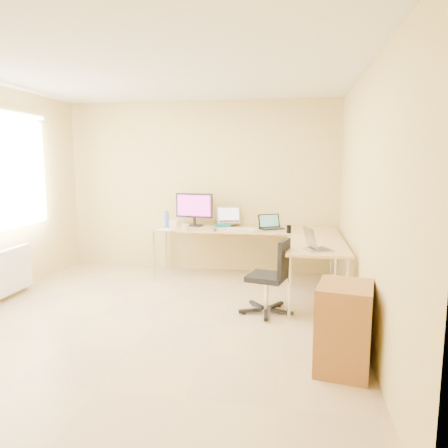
% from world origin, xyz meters
% --- Properties ---
extents(floor, '(4.50, 4.50, 0.00)m').
position_xyz_m(floor, '(0.00, 0.00, 0.00)').
color(floor, tan).
rests_on(floor, ground).
extents(ceiling, '(4.50, 4.50, 0.00)m').
position_xyz_m(ceiling, '(0.00, 0.00, 2.60)').
color(ceiling, white).
rests_on(ceiling, ground).
extents(wall_back, '(4.50, 0.00, 4.50)m').
position_xyz_m(wall_back, '(0.00, 2.25, 1.30)').
color(wall_back, '#CCBB70').
rests_on(wall_back, ground).
extents(wall_front, '(4.50, 0.00, 4.50)m').
position_xyz_m(wall_front, '(0.00, -2.25, 1.30)').
color(wall_front, '#CCBB70').
rests_on(wall_front, ground).
extents(wall_right, '(0.00, 4.50, 4.50)m').
position_xyz_m(wall_right, '(2.10, 0.00, 1.30)').
color(wall_right, '#CCBB70').
rests_on(wall_right, ground).
extents(desk_main, '(2.65, 0.70, 0.73)m').
position_xyz_m(desk_main, '(0.72, 1.85, 0.36)').
color(desk_main, tan).
rests_on(desk_main, ground).
extents(desk_return, '(0.70, 1.30, 0.73)m').
position_xyz_m(desk_return, '(1.70, 0.85, 0.36)').
color(desk_return, tan).
rests_on(desk_return, ground).
extents(monitor, '(0.60, 0.27, 0.50)m').
position_xyz_m(monitor, '(-0.04, 1.95, 0.98)').
color(monitor, black).
rests_on(monitor, desk_main).
extents(book_stack, '(0.28, 0.35, 0.05)m').
position_xyz_m(book_stack, '(0.37, 2.05, 0.76)').
color(book_stack, '#145A55').
rests_on(book_stack, desk_main).
extents(laptop_center, '(0.40, 0.34, 0.23)m').
position_xyz_m(laptop_center, '(0.47, 2.05, 0.89)').
color(laptop_center, '#AFAFAF').
rests_on(laptop_center, desk_main).
extents(laptop_black, '(0.41, 0.38, 0.21)m').
position_xyz_m(laptop_black, '(1.11, 1.86, 0.83)').
color(laptop_black, black).
rests_on(laptop_black, desk_main).
extents(keyboard, '(0.48, 0.20, 0.02)m').
position_xyz_m(keyboard, '(0.70, 1.74, 0.74)').
color(keyboard, silver).
rests_on(keyboard, desk_main).
extents(mouse, '(0.12, 0.10, 0.04)m').
position_xyz_m(mouse, '(0.87, 1.56, 0.75)').
color(mouse, silver).
rests_on(mouse, desk_main).
extents(mug, '(0.11, 0.11, 0.08)m').
position_xyz_m(mug, '(-0.07, 1.55, 0.77)').
color(mug, silver).
rests_on(mug, desk_main).
extents(cd_stack, '(0.17, 0.17, 0.03)m').
position_xyz_m(cd_stack, '(0.33, 1.55, 0.75)').
color(cd_stack, silver).
rests_on(cd_stack, desk_main).
extents(water_bottle, '(0.09, 0.09, 0.25)m').
position_xyz_m(water_bottle, '(-0.40, 1.71, 0.85)').
color(water_bottle, '#4668BA').
rests_on(water_bottle, desk_main).
extents(papers, '(0.20, 0.28, 0.01)m').
position_xyz_m(papers, '(-0.37, 1.56, 0.73)').
color(papers, white).
rests_on(papers, desk_main).
extents(white_box, '(0.21, 0.16, 0.08)m').
position_xyz_m(white_box, '(-0.40, 1.93, 0.77)').
color(white_box, white).
rests_on(white_box, desk_main).
extents(desk_fan, '(0.24, 0.24, 0.29)m').
position_xyz_m(desk_fan, '(-0.24, 2.05, 0.87)').
color(desk_fan, silver).
rests_on(desk_fan, desk_main).
extents(black_cup, '(0.08, 0.08, 0.11)m').
position_xyz_m(black_cup, '(1.37, 1.55, 0.78)').
color(black_cup, black).
rests_on(black_cup, desk_main).
extents(laptop_return, '(0.38, 0.35, 0.21)m').
position_xyz_m(laptop_return, '(1.70, 0.48, 0.83)').
color(laptop_return, '#A3A2A8').
rests_on(laptop_return, desk_return).
extents(office_chair, '(0.63, 0.63, 0.86)m').
position_xyz_m(office_chair, '(1.14, 0.43, 0.50)').
color(office_chair, black).
rests_on(office_chair, ground).
extents(cabinet, '(0.51, 0.59, 0.72)m').
position_xyz_m(cabinet, '(1.85, -0.79, 0.36)').
color(cabinet, '#9A6224').
rests_on(cabinet, ground).
extents(radiator, '(0.09, 0.80, 0.55)m').
position_xyz_m(radiator, '(-2.03, 0.40, 0.35)').
color(radiator, white).
rests_on(radiator, ground).
extents(window, '(0.10, 1.80, 1.40)m').
position_xyz_m(window, '(-2.05, 0.40, 1.55)').
color(window, white).
rests_on(window, wall_left).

